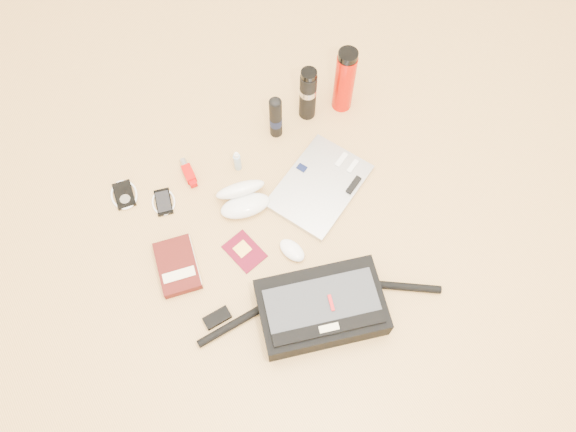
{
  "coord_description": "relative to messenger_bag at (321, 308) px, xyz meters",
  "views": [
    {
      "loc": [
        -0.41,
        -0.61,
        1.8
      ],
      "look_at": [
        0.02,
        0.09,
        0.06
      ],
      "focal_mm": 35.0,
      "sensor_mm": 36.0,
      "label": 1
    }
  ],
  "objects": [
    {
      "name": "spray_bottle",
      "position": [
        0.04,
        0.62,
        -0.01
      ],
      "size": [
        0.03,
        0.03,
        0.1
      ],
      "rotation": [
        0.0,
        0.0,
        -0.1
      ],
      "color": "#8EAFC6",
      "rests_on": "ground"
    },
    {
      "name": "sunglasses_case",
      "position": [
        -0.01,
        0.48,
        -0.01
      ],
      "size": [
        0.21,
        0.19,
        0.1
      ],
      "rotation": [
        0.0,
        0.0,
        -0.23
      ],
      "color": "silver",
      "rests_on": "ground"
    },
    {
      "name": "passport",
      "position": [
        -0.11,
        0.32,
        -0.05
      ],
      "size": [
        0.12,
        0.15,
        0.01
      ],
      "rotation": [
        0.0,
        0.0,
        0.19
      ],
      "color": "#530416",
      "rests_on": "ground"
    },
    {
      "name": "messenger_bag",
      "position": [
        0.0,
        0.0,
        0.0
      ],
      "size": [
        0.78,
        0.36,
        0.11
      ],
      "rotation": [
        0.0,
        0.0,
        -0.32
      ],
      "color": "black",
      "rests_on": "ground"
    },
    {
      "name": "book",
      "position": [
        -0.33,
        0.38,
        -0.03
      ],
      "size": [
        0.17,
        0.22,
        0.04
      ],
      "rotation": [
        0.0,
        0.0,
        -0.25
      ],
      "color": "#400D0A",
      "rests_on": "ground"
    },
    {
      "name": "thermos_red",
      "position": [
        0.52,
        0.66,
        0.09
      ],
      "size": [
        0.1,
        0.1,
        0.29
      ],
      "rotation": [
        0.0,
        0.0,
        -0.42
      ],
      "color": "#BE0C01",
      "rests_on": "ground"
    },
    {
      "name": "ground",
      "position": [
        0.06,
        0.23,
        -0.05
      ],
      "size": [
        4.0,
        4.0,
        0.0
      ],
      "primitive_type": "plane",
      "color": "tan",
      "rests_on": "ground"
    },
    {
      "name": "ipod",
      "position": [
        -0.37,
        0.73,
        -0.05
      ],
      "size": [
        0.11,
        0.12,
        0.01
      ],
      "rotation": [
        0.0,
        0.0,
        -0.2
      ],
      "color": "black",
      "rests_on": "ground"
    },
    {
      "name": "phone",
      "position": [
        -0.26,
        0.63,
        -0.05
      ],
      "size": [
        0.1,
        0.12,
        0.01
      ],
      "rotation": [
        0.0,
        0.0,
        -0.29
      ],
      "color": "black",
      "rests_on": "ground"
    },
    {
      "name": "laptop",
      "position": [
        0.25,
        0.39,
        -0.04
      ],
      "size": [
        0.43,
        0.37,
        0.03
      ],
      "rotation": [
        0.0,
        0.0,
        0.42
      ],
      "color": "#B0B0B2",
      "rests_on": "ground"
    },
    {
      "name": "mouse",
      "position": [
        0.03,
        0.23,
        -0.03
      ],
      "size": [
        0.08,
        0.11,
        0.03
      ],
      "rotation": [
        0.0,
        0.0,
        0.25
      ],
      "color": "white",
      "rests_on": "ground"
    },
    {
      "name": "inhaler",
      "position": [
        -0.13,
        0.69,
        -0.04
      ],
      "size": [
        0.04,
        0.12,
        0.03
      ],
      "rotation": [
        0.0,
        0.0,
        -0.12
      ],
      "color": "#B90603",
      "rests_on": "ground"
    },
    {
      "name": "thermos_black",
      "position": [
        0.39,
        0.69,
        0.07
      ],
      "size": [
        0.08,
        0.08,
        0.24
      ],
      "rotation": [
        0.0,
        0.0,
        0.22
      ],
      "color": "black",
      "rests_on": "ground"
    },
    {
      "name": "aerosol_can",
      "position": [
        0.24,
        0.68,
        0.05
      ],
      "size": [
        0.05,
        0.05,
        0.2
      ],
      "rotation": [
        0.0,
        0.0,
        0.17
      ],
      "color": "black",
      "rests_on": "ground"
    }
  ]
}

